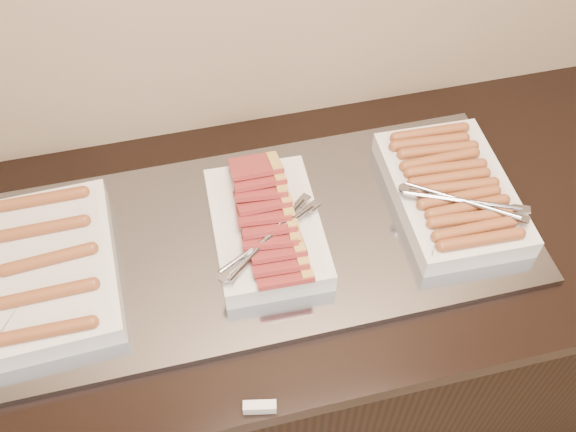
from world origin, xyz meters
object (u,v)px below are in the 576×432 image
object	(u,v)px
dish_left	(50,268)
counter	(264,339)
warming_tray	(246,241)
dish_center	(267,226)
dish_right	(452,191)

from	to	relation	value
dish_left	counter	bearing A→B (deg)	-2.15
warming_tray	dish_center	world-z (taller)	dish_center
dish_left	dish_center	size ratio (longest dim) A/B	1.11
counter	dish_center	xyz separation A→B (m)	(0.02, -0.00, 0.50)
warming_tray	dish_right	xyz separation A→B (m)	(0.45, -0.00, 0.04)
dish_center	dish_right	bearing A→B (deg)	2.05
warming_tray	dish_left	distance (m)	0.39
counter	warming_tray	world-z (taller)	warming_tray
dish_left	dish_right	bearing A→B (deg)	-2.39
counter	dish_center	world-z (taller)	dish_center
counter	dish_left	xyz separation A→B (m)	(-0.42, 0.00, 0.50)
warming_tray	dish_left	bearing A→B (deg)	180.00
dish_left	dish_center	xyz separation A→B (m)	(0.44, -0.00, 0.01)
dish_left	dish_center	distance (m)	0.44
warming_tray	dish_center	distance (m)	0.06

